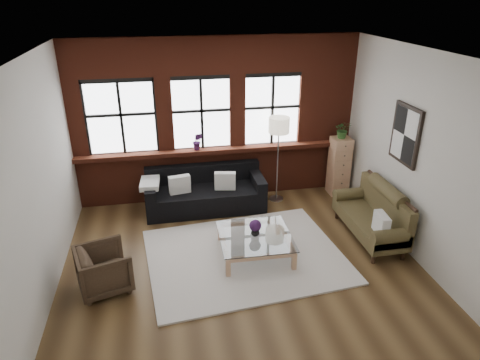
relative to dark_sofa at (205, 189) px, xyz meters
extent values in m
plane|color=#48311A|center=(0.34, -1.90, -0.41)|extent=(5.50, 5.50, 0.00)
plane|color=white|center=(0.34, -1.90, 2.79)|extent=(5.50, 5.50, 0.00)
plane|color=beige|center=(0.34, 0.60, 1.19)|extent=(5.50, 0.00, 5.50)
plane|color=beige|center=(0.34, -4.40, 1.19)|extent=(5.50, 0.00, 5.50)
plane|color=beige|center=(-2.41, -1.90, 1.19)|extent=(0.00, 5.00, 5.00)
plane|color=beige|center=(3.09, -1.90, 1.19)|extent=(0.00, 5.00, 5.00)
cube|color=maroon|center=(0.34, 0.45, 0.63)|extent=(5.50, 0.30, 0.08)
cube|color=beige|center=(0.43, -1.78, -0.39)|extent=(3.28, 2.68, 0.03)
cube|color=silver|center=(-0.49, -0.10, 0.19)|extent=(0.42, 0.21, 0.34)
cube|color=silver|center=(0.38, -0.10, 0.19)|extent=(0.42, 0.21, 0.34)
cube|color=silver|center=(2.56, -2.12, 0.16)|extent=(0.18, 0.39, 0.34)
imported|color=#36281B|center=(-1.70, -2.17, -0.08)|extent=(0.89, 0.87, 0.65)
imported|color=#B2B2B2|center=(0.60, -1.76, 0.03)|extent=(0.17, 0.17, 0.15)
sphere|color=#411B4F|center=(0.60, -1.76, 0.14)|extent=(0.19, 0.19, 0.19)
cube|color=tan|center=(2.81, 0.17, 0.20)|extent=(0.37, 0.37, 1.22)
imported|color=#2D5923|center=(2.81, 0.17, 0.98)|extent=(0.38, 0.35, 0.36)
imported|color=#411B4F|center=(-0.07, 0.42, 0.84)|extent=(0.23, 0.21, 0.35)
camera|label=1|loc=(-0.74, -7.45, 3.58)|focal=32.00mm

